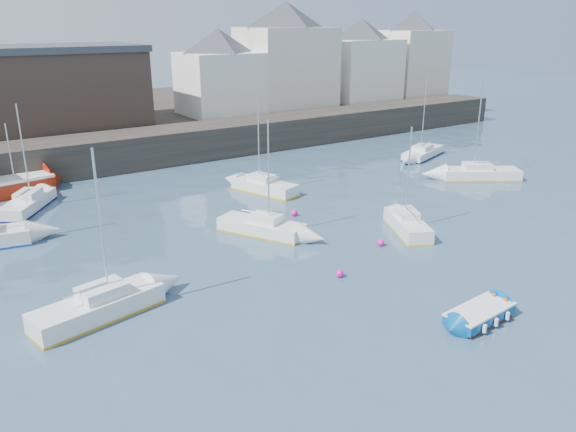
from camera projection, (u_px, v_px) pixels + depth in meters
water at (441, 323)px, 24.65m from camera, size 220.00×220.00×0.00m
quay_wall at (148, 148)px, 51.53m from camera, size 90.00×5.00×3.00m
land_strip at (92, 121)px, 65.64m from camera, size 90.00×32.00×2.80m
bldg_east_a at (286, 54)px, 65.16m from camera, size 13.36×13.36×11.80m
bldg_east_b at (361, 59)px, 70.89m from camera, size 11.88×11.88×9.95m
bldg_east_c at (411, 53)px, 75.47m from camera, size 11.14×11.14×10.95m
bldg_east_d at (220, 71)px, 60.49m from camera, size 11.14×11.14×8.95m
warehouse at (52, 87)px, 52.93m from camera, size 16.40×10.40×7.60m
blue_dinghy at (480, 314)px, 24.64m from camera, size 3.55×1.95×0.66m
sailboat_a at (99, 306)px, 24.96m from camera, size 6.13×3.06×7.63m
sailboat_b at (262, 227)px, 34.79m from camera, size 4.17×5.76×7.17m
sailboat_c at (407, 224)px, 35.13m from camera, size 3.61×5.16×6.54m
sailboat_d at (480, 173)px, 46.79m from camera, size 6.46×5.23×8.15m
sailboat_f at (264, 186)px, 43.16m from camera, size 3.38×5.77×7.15m
sailboat_g at (423, 153)px, 54.37m from camera, size 6.34×3.92×7.65m
sailboat_h at (28, 203)px, 39.22m from camera, size 4.70×5.69×7.29m
buoy_near at (339, 277)px, 29.05m from camera, size 0.42×0.42×0.42m
buoy_mid at (381, 246)px, 33.07m from camera, size 0.43×0.43×0.43m
buoy_far at (294, 216)px, 38.12m from camera, size 0.44×0.44×0.44m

